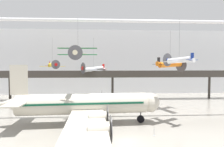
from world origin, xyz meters
TOP-DOWN VIEW (x-y plane):
  - ground_plane at (0.00, 0.00)m, footprint 260.00×260.00m
  - hangar_back_wall at (0.00, 41.44)m, footprint 140.00×3.00m
  - mezzanine_walkway at (0.00, 28.76)m, footprint 110.00×3.20m
  - ceiling_truss_beam at (0.00, 10.29)m, footprint 120.00×0.60m
  - airliner_silver_main at (-6.34, 7.00)m, footprint 27.54×31.32m
  - suspended_plane_green_biplane at (-7.11, 7.17)m, footprint 6.55×5.35m
  - suspended_plane_white_twin at (10.35, 7.00)m, footprint 6.54×5.84m
  - suspended_plane_orange_highwing at (12.49, 16.48)m, footprint 7.88×9.10m
  - suspended_plane_silver_racer at (-5.55, 27.73)m, footprint 7.65×8.49m
  - suspended_plane_yellow_lowwing at (-17.83, 29.81)m, footprint 6.58×6.07m
  - stanchion_barrier at (4.49, 1.70)m, footprint 0.36×0.36m

SIDE VIEW (x-z plane):
  - ground_plane at x=0.00m, z-range 0.00..0.00m
  - stanchion_barrier at x=4.49m, z-range -0.21..0.87m
  - airliner_silver_main at x=-6.34m, z-range -1.58..8.71m
  - mezzanine_walkway at x=0.00m, z-range 2.75..11.50m
  - suspended_plane_silver_racer at x=-5.55m, z-range 4.03..14.29m
  - suspended_plane_yellow_lowwing at x=-17.83m, z-range 5.76..14.72m
  - suspended_plane_orange_highwing at x=12.49m, z-range 5.75..15.29m
  - suspended_plane_white_twin at x=10.35m, z-range 6.97..15.17m
  - hangar_back_wall at x=0.00m, z-range 0.00..23.01m
  - suspended_plane_green_biplane at x=-7.11m, z-range 8.77..16.02m
  - ceiling_truss_beam at x=0.00m, z-range 18.29..18.89m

